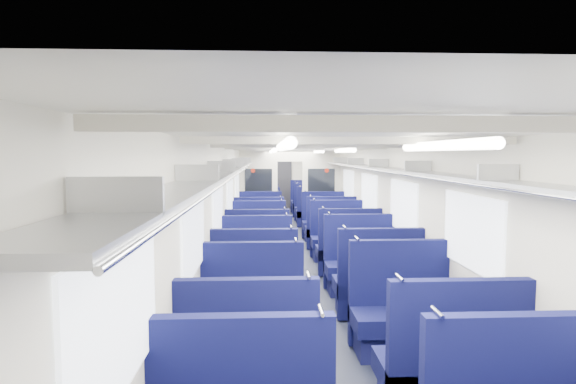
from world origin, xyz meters
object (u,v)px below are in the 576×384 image
(seat_17, at_px, (330,232))
(seat_25, at_px, (309,206))
(seat_19, at_px, (324,224))
(seat_11, at_px, (360,268))
(seat_23, at_px, (312,210))
(seat_14, at_px, (259,242))
(seat_20, at_px, (261,215))
(seat_16, at_px, (259,233))
(seat_27, at_px, (306,203))
(seat_7, at_px, (402,317))
(seat_13, at_px, (348,253))
(seat_6, at_px, (252,321))
(seat_10, at_px, (256,270))
(seat_4, at_px, (248,373))
(seat_5, at_px, (450,375))
(seat_26, at_px, (262,203))
(seat_15, at_px, (338,241))
(seat_22, at_px, (261,210))
(seat_18, at_px, (260,224))
(seat_21, at_px, (315,214))
(end_door, at_px, (282,184))
(seat_12, at_px, (258,255))
(seat_8, at_px, (255,289))
(seat_9, at_px, (377,288))
(seat_24, at_px, (261,206))

(seat_17, xyz_separation_m, seat_25, (0.00, 5.48, 0.00))
(seat_19, xyz_separation_m, seat_25, (0.00, 4.34, 0.00))
(seat_11, bearing_deg, seat_23, 90.00)
(seat_14, bearing_deg, seat_20, 90.00)
(seat_16, height_order, seat_20, same)
(seat_14, distance_m, seat_27, 7.89)
(seat_11, bearing_deg, seat_20, 104.28)
(seat_7, relative_size, seat_23, 1.00)
(seat_13, bearing_deg, seat_20, 106.97)
(seat_14, height_order, seat_19, same)
(seat_6, bearing_deg, seat_10, 90.00)
(seat_4, relative_size, seat_19, 1.00)
(seat_4, distance_m, seat_5, 1.66)
(seat_26, bearing_deg, seat_27, -1.93)
(seat_15, xyz_separation_m, seat_17, (0.00, 1.12, 0.00))
(seat_22, relative_size, seat_26, 1.00)
(seat_18, xyz_separation_m, seat_27, (1.66, 5.26, 0.00))
(seat_19, xyz_separation_m, seat_21, (0.00, 2.14, 0.00))
(seat_25, bearing_deg, seat_13, -90.00)
(seat_10, distance_m, seat_17, 3.89)
(seat_4, relative_size, seat_27, 1.00)
(seat_15, bearing_deg, seat_20, 111.51)
(seat_18, bearing_deg, end_door, 82.98)
(seat_13, xyz_separation_m, seat_16, (-1.66, 2.28, 0.00))
(seat_12, relative_size, seat_15, 1.00)
(seat_8, xyz_separation_m, seat_11, (1.66, 1.09, 0.00))
(seat_8, bearing_deg, seat_10, 90.00)
(seat_9, relative_size, seat_24, 1.00)
(seat_4, height_order, seat_27, same)
(seat_17, relative_size, seat_27, 1.00)
(seat_21, distance_m, seat_26, 3.70)
(seat_16, xyz_separation_m, seat_18, (0.00, 1.33, 0.00))
(seat_14, relative_size, seat_24, 1.00)
(seat_13, bearing_deg, seat_9, -90.00)
(end_door, distance_m, seat_15, 9.17)
(seat_5, distance_m, seat_23, 11.33)
(seat_20, relative_size, seat_22, 1.00)
(seat_12, height_order, seat_24, same)
(seat_9, xyz_separation_m, seat_26, (-1.66, 11.13, 0.00))
(seat_8, xyz_separation_m, seat_27, (1.66, 11.04, 0.00))
(seat_9, xyz_separation_m, seat_27, (0.00, 11.08, 0.00))
(seat_4, relative_size, seat_5, 1.00)
(seat_17, height_order, seat_21, same)
(end_door, height_order, seat_27, end_door)
(seat_8, height_order, seat_23, same)
(seat_13, bearing_deg, seat_21, 90.00)
(seat_19, distance_m, seat_23, 3.16)
(seat_8, relative_size, seat_12, 1.00)
(seat_16, bearing_deg, seat_25, 73.33)
(seat_16, relative_size, seat_19, 1.00)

